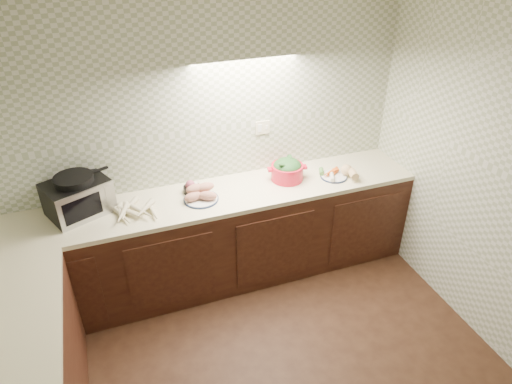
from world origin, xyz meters
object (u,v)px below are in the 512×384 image
object	(u,v)px
onion_bowl	(192,188)
dutch_oven	(287,170)
sweet_potato_plate	(201,194)
toaster_oven	(78,196)
parsnip_pile	(134,209)
veg_plate	(339,173)

from	to	relation	value
onion_bowl	dutch_oven	xyz separation A→B (m)	(0.84, -0.07, 0.05)
sweet_potato_plate	onion_bowl	xyz separation A→B (m)	(-0.04, 0.14, -0.01)
toaster_oven	dutch_oven	xyz separation A→B (m)	(1.74, -0.08, -0.06)
parsnip_pile	veg_plate	bearing A→B (deg)	-1.51
veg_plate	sweet_potato_plate	bearing A→B (deg)	177.52
toaster_oven	veg_plate	xyz separation A→B (m)	(2.20, -0.19, -0.11)
parsnip_pile	sweet_potato_plate	xyz separation A→B (m)	(0.54, 0.01, 0.02)
dutch_oven	veg_plate	world-z (taller)	dutch_oven
parsnip_pile	veg_plate	size ratio (longest dim) A/B	1.18
sweet_potato_plate	veg_plate	size ratio (longest dim) A/B	0.92
veg_plate	parsnip_pile	bearing A→B (deg)	178.49
parsnip_pile	veg_plate	distance (m)	1.80
dutch_oven	veg_plate	distance (m)	0.47
dutch_oven	toaster_oven	bearing A→B (deg)	-171.93
onion_bowl	veg_plate	size ratio (longest dim) A/B	0.47
dutch_oven	veg_plate	bearing A→B (deg)	-3.89
onion_bowl	veg_plate	world-z (taller)	onion_bowl
onion_bowl	dutch_oven	bearing A→B (deg)	-5.02
toaster_oven	onion_bowl	xyz separation A→B (m)	(0.90, -0.00, -0.11)
onion_bowl	dutch_oven	size ratio (longest dim) A/B	0.42
sweet_potato_plate	dutch_oven	bearing A→B (deg)	4.49
sweet_potato_plate	veg_plate	xyz separation A→B (m)	(1.26, -0.05, -0.01)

